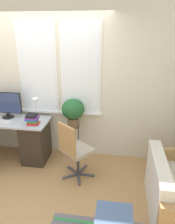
{
  "coord_description": "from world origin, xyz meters",
  "views": [
    {
      "loc": [
        1.38,
        -2.96,
        2.26
      ],
      "look_at": [
        0.92,
        0.15,
        1.04
      ],
      "focal_mm": 35.0,
      "sensor_mm": 36.0,
      "label": 1
    }
  ],
  "objects_px": {
    "book_stack": "(32,119)",
    "potted_plant": "(73,110)",
    "desk_lamp": "(36,104)",
    "plant_stand": "(74,130)",
    "keyboard": "(0,122)",
    "mouse": "(14,123)",
    "folding_stool": "(114,216)",
    "monitor": "(7,105)",
    "office_chair_swivel": "(74,149)"
  },
  "relations": [
    {
      "from": "keyboard",
      "to": "plant_stand",
      "type": "xyz_separation_m",
      "value": [
        1.2,
        0.34,
        -0.24
      ]
    },
    {
      "from": "monitor",
      "to": "folding_stool",
      "type": "distance_m",
      "value": 2.59
    },
    {
      "from": "office_chair_swivel",
      "to": "plant_stand",
      "type": "bearing_deg",
      "value": -38.53
    },
    {
      "from": "monitor",
      "to": "book_stack",
      "type": "relative_size",
      "value": 2.36
    },
    {
      "from": "desk_lamp",
      "to": "keyboard",
      "type": "bearing_deg",
      "value": -162.55
    },
    {
      "from": "folding_stool",
      "to": "plant_stand",
      "type": "bearing_deg",
      "value": 115.1
    },
    {
      "from": "monitor",
      "to": "desk_lamp",
      "type": "xyz_separation_m",
      "value": [
        0.55,
        -0.04,
        0.06
      ]
    },
    {
      "from": "office_chair_swivel",
      "to": "book_stack",
      "type": "bearing_deg",
      "value": 18.62
    },
    {
      "from": "book_stack",
      "to": "potted_plant",
      "type": "bearing_deg",
      "value": 28.63
    },
    {
      "from": "mouse",
      "to": "plant_stand",
      "type": "bearing_deg",
      "value": 20.63
    },
    {
      "from": "keyboard",
      "to": "desk_lamp",
      "type": "bearing_deg",
      "value": 17.45
    },
    {
      "from": "keyboard",
      "to": "plant_stand",
      "type": "relative_size",
      "value": 0.65
    },
    {
      "from": "desk_lamp",
      "to": "plant_stand",
      "type": "xyz_separation_m",
      "value": [
        0.61,
        0.16,
        -0.53
      ]
    },
    {
      "from": "keyboard",
      "to": "book_stack",
      "type": "height_order",
      "value": "book_stack"
    },
    {
      "from": "plant_stand",
      "to": "potted_plant",
      "type": "relative_size",
      "value": 1.27
    },
    {
      "from": "potted_plant",
      "to": "folding_stool",
      "type": "relative_size",
      "value": 1.14
    },
    {
      "from": "office_chair_swivel",
      "to": "folding_stool",
      "type": "distance_m",
      "value": 1.27
    },
    {
      "from": "monitor",
      "to": "keyboard",
      "type": "distance_m",
      "value": 0.33
    },
    {
      "from": "office_chair_swivel",
      "to": "potted_plant",
      "type": "bearing_deg",
      "value": -38.53
    },
    {
      "from": "monitor",
      "to": "keyboard",
      "type": "height_order",
      "value": "monitor"
    },
    {
      "from": "folding_stool",
      "to": "mouse",
      "type": "bearing_deg",
      "value": 142.39
    },
    {
      "from": "book_stack",
      "to": "potted_plant",
      "type": "xyz_separation_m",
      "value": [
        0.62,
        0.34,
        0.06
      ]
    },
    {
      "from": "keyboard",
      "to": "plant_stand",
      "type": "distance_m",
      "value": 1.27
    },
    {
      "from": "desk_lamp",
      "to": "potted_plant",
      "type": "distance_m",
      "value": 0.65
    },
    {
      "from": "desk_lamp",
      "to": "plant_stand",
      "type": "relative_size",
      "value": 0.67
    },
    {
      "from": "monitor",
      "to": "mouse",
      "type": "relative_size",
      "value": 9.23
    },
    {
      "from": "mouse",
      "to": "desk_lamp",
      "type": "bearing_deg",
      "value": 30.59
    },
    {
      "from": "office_chair_swivel",
      "to": "plant_stand",
      "type": "xyz_separation_m",
      "value": [
        -0.14,
        0.61,
        0.02
      ]
    },
    {
      "from": "keyboard",
      "to": "folding_stool",
      "type": "height_order",
      "value": "keyboard"
    },
    {
      "from": "keyboard",
      "to": "potted_plant",
      "type": "bearing_deg",
      "value": 15.99
    },
    {
      "from": "keyboard",
      "to": "folding_stool",
      "type": "bearing_deg",
      "value": -34.04
    },
    {
      "from": "office_chair_swivel",
      "to": "potted_plant",
      "type": "distance_m",
      "value": 0.75
    },
    {
      "from": "mouse",
      "to": "folding_stool",
      "type": "height_order",
      "value": "mouse"
    },
    {
      "from": "mouse",
      "to": "desk_lamp",
      "type": "xyz_separation_m",
      "value": [
        0.33,
        0.2,
        0.29
      ]
    },
    {
      "from": "folding_stool",
      "to": "office_chair_swivel",
      "type": "bearing_deg",
      "value": 121.23
    },
    {
      "from": "plant_stand",
      "to": "folding_stool",
      "type": "distance_m",
      "value": 1.87
    },
    {
      "from": "monitor",
      "to": "plant_stand",
      "type": "xyz_separation_m",
      "value": [
        1.16,
        0.11,
        -0.47
      ]
    },
    {
      "from": "monitor",
      "to": "folding_stool",
      "type": "relative_size",
      "value": 1.24
    },
    {
      "from": "mouse",
      "to": "office_chair_swivel",
      "type": "xyz_separation_m",
      "value": [
        1.08,
        -0.26,
        -0.26
      ]
    },
    {
      "from": "keyboard",
      "to": "book_stack",
      "type": "xyz_separation_m",
      "value": [
        0.58,
        0.01,
        0.08
      ]
    },
    {
      "from": "mouse",
      "to": "plant_stand",
      "type": "relative_size",
      "value": 0.09
    },
    {
      "from": "monitor",
      "to": "folding_stool",
      "type": "bearing_deg",
      "value": -38.91
    },
    {
      "from": "keyboard",
      "to": "mouse",
      "type": "xyz_separation_m",
      "value": [
        0.26,
        -0.01,
        0.01
      ]
    },
    {
      "from": "plant_stand",
      "to": "potted_plant",
      "type": "xyz_separation_m",
      "value": [
        0.0,
        0.0,
        0.39
      ]
    },
    {
      "from": "folding_stool",
      "to": "monitor",
      "type": "bearing_deg",
      "value": 141.09
    },
    {
      "from": "desk_lamp",
      "to": "office_chair_swivel",
      "type": "height_order",
      "value": "desk_lamp"
    },
    {
      "from": "book_stack",
      "to": "plant_stand",
      "type": "relative_size",
      "value": 0.36
    },
    {
      "from": "desk_lamp",
      "to": "plant_stand",
      "type": "distance_m",
      "value": 0.83
    },
    {
      "from": "potted_plant",
      "to": "mouse",
      "type": "bearing_deg",
      "value": -159.37
    },
    {
      "from": "office_chair_swivel",
      "to": "keyboard",
      "type": "bearing_deg",
      "value": 27.35
    }
  ]
}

